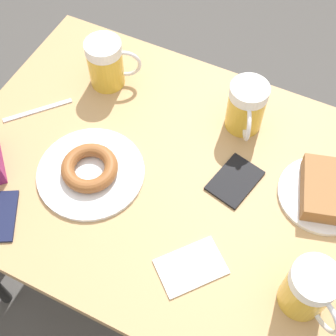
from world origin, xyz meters
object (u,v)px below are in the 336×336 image
object	(u,v)px
beer_mug_right	(309,290)
plate_with_donut	(90,170)
plate_with_cake	(324,191)
fork	(38,110)
beer_mug_left	(246,107)
passport_far_edge	(235,180)
beer_mug_center	(107,63)
napkin_folded	(191,267)

from	to	relation	value
beer_mug_right	plate_with_donut	bearing A→B (deg)	82.09
plate_with_cake	fork	world-z (taller)	plate_with_cake
plate_with_cake	beer_mug_left	bearing A→B (deg)	64.45
beer_mug_left	passport_far_edge	world-z (taller)	beer_mug_left
plate_with_cake	beer_mug_center	xyz separation A→B (m)	(0.09, 0.62, 0.05)
plate_with_cake	napkin_folded	bearing A→B (deg)	145.10
napkin_folded	passport_far_edge	distance (m)	0.24
beer_mug_center	napkin_folded	world-z (taller)	beer_mug_center
fork	passport_far_edge	size ratio (longest dim) A/B	1.00
plate_with_cake	fork	xyz separation A→B (m)	(-0.08, 0.73, -0.02)
plate_with_cake	passport_far_edge	world-z (taller)	plate_with_cake
beer_mug_right	fork	distance (m)	0.78
plate_with_cake	beer_mug_right	xyz separation A→B (m)	(-0.25, -0.03, 0.05)
beer_mug_right	fork	world-z (taller)	beer_mug_right
plate_with_cake	beer_mug_left	world-z (taller)	beer_mug_left
beer_mug_right	fork	xyz separation A→B (m)	(0.18, 0.76, -0.07)
fork	napkin_folded	bearing A→B (deg)	-111.78
beer_mug_left	napkin_folded	distance (m)	0.41
plate_with_cake	beer_mug_right	distance (m)	0.26
beer_mug_left	passport_far_edge	bearing A→B (deg)	-165.14
plate_with_donut	fork	xyz separation A→B (m)	(0.10, 0.22, -0.01)
fork	passport_far_edge	xyz separation A→B (m)	(0.02, -0.54, 0.00)
beer_mug_left	fork	xyz separation A→B (m)	(-0.19, 0.49, -0.07)
fork	passport_far_edge	distance (m)	0.54
passport_far_edge	beer_mug_left	bearing A→B (deg)	14.86
beer_mug_left	beer_mug_center	distance (m)	0.38
plate_with_donut	beer_mug_left	xyz separation A→B (m)	(0.29, -0.27, 0.05)
plate_with_cake	napkin_folded	distance (m)	0.35
beer_mug_left	beer_mug_center	bearing A→B (deg)	93.04
plate_with_cake	passport_far_edge	bearing A→B (deg)	104.63
napkin_folded	plate_with_donut	bearing A→B (deg)	70.80
plate_with_cake	beer_mug_left	size ratio (longest dim) A/B	1.50
beer_mug_center	passport_far_edge	bearing A→B (deg)	-108.99
beer_mug_right	napkin_folded	size ratio (longest dim) A/B	0.83
beer_mug_center	fork	size ratio (longest dim) A/B	0.95
plate_with_donut	beer_mug_center	distance (m)	0.30
beer_mug_right	passport_far_edge	world-z (taller)	beer_mug_right
beer_mug_center	napkin_folded	distance (m)	0.57
beer_mug_left	beer_mug_right	bearing A→B (deg)	-144.10
beer_mug_left	plate_with_cake	bearing A→B (deg)	-115.55
beer_mug_center	passport_far_edge	world-z (taller)	beer_mug_center
beer_mug_left	beer_mug_center	size ratio (longest dim) A/B	1.00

